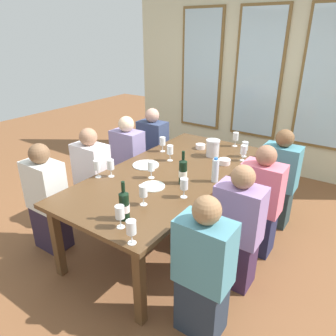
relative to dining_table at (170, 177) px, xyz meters
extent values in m
plane|color=brown|center=(0.00, 0.00, -0.68)|extent=(12.00, 12.00, 0.00)
cube|color=beige|center=(0.00, 2.35, 0.77)|extent=(4.32, 0.06, 2.90)
cube|color=brown|center=(-0.95, 2.31, 0.77)|extent=(0.72, 0.03, 1.88)
cube|color=silver|center=(-0.95, 2.29, 0.77)|extent=(0.64, 0.01, 1.80)
cube|color=brown|center=(0.00, 2.31, 0.77)|extent=(0.72, 0.03, 1.88)
cube|color=silver|center=(0.00, 2.29, 0.77)|extent=(0.64, 0.01, 1.80)
cube|color=brown|center=(0.95, 2.31, 0.77)|extent=(0.72, 0.03, 1.88)
cube|color=silver|center=(0.95, 2.29, 0.77)|extent=(0.64, 0.01, 1.80)
cube|color=#533820|center=(0.00, 0.00, 0.04)|extent=(1.12, 2.35, 0.04)
cube|color=#533820|center=(-0.46, -1.08, -0.33)|extent=(0.07, 0.07, 0.70)
cube|color=#533820|center=(0.46, -1.08, -0.33)|extent=(0.07, 0.07, 0.70)
cube|color=#533820|center=(-0.46, 1.08, -0.33)|extent=(0.07, 0.07, 0.70)
cube|color=#533820|center=(0.46, 1.08, -0.33)|extent=(0.07, 0.07, 0.70)
cylinder|color=white|center=(-0.29, -0.02, 0.07)|extent=(0.28, 0.28, 0.01)
cylinder|color=white|center=(0.06, -0.38, 0.07)|extent=(0.22, 0.22, 0.01)
cylinder|color=silver|center=(0.16, 0.61, 0.15)|extent=(0.14, 0.14, 0.17)
cylinder|color=silver|center=(0.16, 0.61, 0.24)|extent=(0.16, 0.16, 0.02)
cylinder|color=black|center=(0.25, -0.16, 0.17)|extent=(0.07, 0.08, 0.22)
cone|color=black|center=(0.25, -0.16, 0.29)|extent=(0.07, 0.08, 0.02)
cylinder|color=black|center=(0.25, -0.16, 0.34)|extent=(0.03, 0.03, 0.08)
cylinder|color=white|center=(0.25, -0.16, 0.16)|extent=(0.08, 0.08, 0.06)
cylinder|color=black|center=(0.21, -0.92, 0.17)|extent=(0.08, 0.07, 0.21)
cone|color=black|center=(0.21, -0.92, 0.29)|extent=(0.08, 0.07, 0.02)
cylinder|color=black|center=(0.21, -0.92, 0.34)|extent=(0.03, 0.03, 0.08)
cylinder|color=white|center=(0.21, -0.92, 0.16)|extent=(0.08, 0.08, 0.06)
cylinder|color=white|center=(0.37, 0.48, 0.09)|extent=(0.13, 0.13, 0.05)
cylinder|color=white|center=(-0.07, 0.75, 0.09)|extent=(0.12, 0.12, 0.05)
cylinder|color=white|center=(0.47, 0.04, 0.17)|extent=(0.06, 0.06, 0.22)
cylinder|color=blue|center=(0.47, 0.04, 0.29)|extent=(0.04, 0.04, 0.02)
cylinder|color=white|center=(0.19, -0.67, 0.06)|extent=(0.06, 0.06, 0.00)
cylinder|color=white|center=(0.19, -0.67, 0.10)|extent=(0.01, 0.01, 0.07)
cylinder|color=white|center=(0.19, -0.67, 0.19)|extent=(0.07, 0.07, 0.09)
cylinder|color=beige|center=(0.19, -0.67, 0.16)|extent=(0.06, 0.06, 0.04)
cylinder|color=white|center=(-0.16, 0.23, 0.06)|extent=(0.06, 0.06, 0.00)
cylinder|color=white|center=(-0.16, 0.23, 0.10)|extent=(0.01, 0.01, 0.07)
cylinder|color=white|center=(-0.16, 0.23, 0.19)|extent=(0.07, 0.07, 0.09)
cylinder|color=beige|center=(-0.16, 0.23, 0.16)|extent=(0.06, 0.06, 0.03)
cylinder|color=white|center=(0.49, 0.68, 0.06)|extent=(0.06, 0.06, 0.00)
cylinder|color=white|center=(0.49, 0.68, 0.10)|extent=(0.01, 0.01, 0.07)
cylinder|color=white|center=(0.49, 0.68, 0.19)|extent=(0.07, 0.07, 0.09)
cylinder|color=beige|center=(0.49, 0.68, 0.16)|extent=(0.06, 0.06, 0.03)
cylinder|color=white|center=(-0.39, 0.42, 0.06)|extent=(0.06, 0.06, 0.00)
cylinder|color=white|center=(-0.39, 0.42, 0.10)|extent=(0.01, 0.01, 0.07)
cylinder|color=white|center=(-0.39, 0.42, 0.19)|extent=(0.07, 0.07, 0.09)
cylinder|color=white|center=(-0.50, -0.51, 0.06)|extent=(0.06, 0.06, 0.00)
cylinder|color=white|center=(-0.50, -0.51, 0.10)|extent=(0.01, 0.01, 0.07)
cylinder|color=white|center=(-0.50, -0.51, 0.19)|extent=(0.07, 0.07, 0.09)
cylinder|color=#590C19|center=(-0.50, -0.51, 0.15)|extent=(0.06, 0.06, 0.02)
cylinder|color=white|center=(0.39, -0.38, 0.06)|extent=(0.06, 0.06, 0.00)
cylinder|color=white|center=(0.39, -0.38, 0.10)|extent=(0.01, 0.01, 0.07)
cylinder|color=white|center=(0.39, -0.38, 0.19)|extent=(0.07, 0.07, 0.09)
cylinder|color=white|center=(0.44, -1.11, 0.06)|extent=(0.06, 0.06, 0.00)
cylinder|color=white|center=(0.44, -1.11, 0.10)|extent=(0.01, 0.01, 0.07)
cylinder|color=white|center=(0.44, -1.11, 0.19)|extent=(0.07, 0.07, 0.09)
cylinder|color=white|center=(0.25, -1.01, 0.06)|extent=(0.06, 0.06, 0.00)
cylinder|color=white|center=(0.25, -1.01, 0.10)|extent=(0.01, 0.01, 0.07)
cylinder|color=white|center=(0.25, -1.01, 0.19)|extent=(0.07, 0.07, 0.09)
cylinder|color=white|center=(0.23, 1.07, 0.06)|extent=(0.06, 0.06, 0.00)
cylinder|color=white|center=(0.23, 1.07, 0.10)|extent=(0.01, 0.01, 0.07)
cylinder|color=white|center=(0.23, 1.07, 0.19)|extent=(0.07, 0.07, 0.09)
cylinder|color=#590C19|center=(0.23, 1.07, 0.16)|extent=(0.06, 0.06, 0.03)
cylinder|color=white|center=(-0.40, -0.43, 0.06)|extent=(0.06, 0.06, 0.00)
cylinder|color=white|center=(-0.40, -0.43, 0.10)|extent=(0.01, 0.01, 0.07)
cylinder|color=white|center=(-0.40, -0.43, 0.19)|extent=(0.07, 0.07, 0.09)
cylinder|color=white|center=(0.46, 0.80, 0.06)|extent=(0.06, 0.06, 0.00)
cylinder|color=white|center=(0.46, 0.80, 0.10)|extent=(0.01, 0.01, 0.07)
cylinder|color=white|center=(0.46, 0.80, 0.19)|extent=(0.07, 0.07, 0.09)
cylinder|color=white|center=(-0.06, -0.23, 0.06)|extent=(0.06, 0.06, 0.00)
cylinder|color=white|center=(-0.06, -0.23, 0.10)|extent=(0.01, 0.01, 0.07)
cylinder|color=white|center=(-0.06, -0.23, 0.19)|extent=(0.07, 0.07, 0.09)
cylinder|color=#590C19|center=(-0.06, -0.23, 0.16)|extent=(0.06, 0.06, 0.03)
cube|color=#252E3A|center=(-0.86, 0.84, -0.45)|extent=(0.32, 0.24, 0.45)
cube|color=navy|center=(-0.86, 0.84, 0.01)|extent=(0.38, 0.24, 0.48)
sphere|color=tan|center=(-0.86, 0.84, 0.34)|extent=(0.19, 0.19, 0.19)
cube|color=#28383A|center=(0.86, 0.85, -0.45)|extent=(0.32, 0.24, 0.45)
cube|color=teal|center=(0.86, 0.85, 0.01)|extent=(0.38, 0.24, 0.48)
sphere|color=brown|center=(0.86, 0.85, 0.34)|extent=(0.19, 0.19, 0.19)
cube|color=#30333E|center=(-0.86, -0.27, -0.45)|extent=(0.32, 0.24, 0.45)
cube|color=silver|center=(-0.86, -0.27, 0.01)|extent=(0.38, 0.24, 0.48)
sphere|color=#A17357|center=(-0.86, -0.27, 0.34)|extent=(0.19, 0.19, 0.19)
cube|color=#39223E|center=(0.86, -0.28, -0.45)|extent=(0.32, 0.24, 0.45)
cube|color=#9475AE|center=(0.86, -0.28, 0.01)|extent=(0.38, 0.24, 0.48)
sphere|color=#A3734F|center=(0.86, -0.28, 0.34)|extent=(0.19, 0.19, 0.19)
cube|color=#2D2236|center=(-0.86, -0.86, -0.45)|extent=(0.32, 0.24, 0.45)
cube|color=silver|center=(-0.86, -0.86, 0.01)|extent=(0.38, 0.24, 0.48)
sphere|color=brown|center=(-0.86, -0.86, 0.34)|extent=(0.19, 0.19, 0.19)
cube|color=#252F3E|center=(0.86, -0.87, -0.45)|extent=(0.32, 0.24, 0.45)
cube|color=teal|center=(0.86, -0.87, 0.01)|extent=(0.38, 0.24, 0.48)
sphere|color=#9A6F4A|center=(0.86, -0.87, 0.34)|extent=(0.19, 0.19, 0.19)
cube|color=#313838|center=(-0.86, 0.33, -0.45)|extent=(0.32, 0.24, 0.45)
cube|color=#8578AB|center=(-0.86, 0.33, 0.01)|extent=(0.38, 0.24, 0.48)
sphere|color=beige|center=(-0.86, 0.33, 0.34)|extent=(0.19, 0.19, 0.19)
cube|color=#212443|center=(0.86, 0.26, -0.45)|extent=(0.32, 0.24, 0.45)
cube|color=#E26C82|center=(0.86, 0.26, 0.01)|extent=(0.38, 0.24, 0.48)
sphere|color=#9D6A4E|center=(0.86, 0.26, 0.34)|extent=(0.19, 0.19, 0.19)
camera|label=1|loc=(1.60, -2.38, 1.36)|focal=33.46mm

